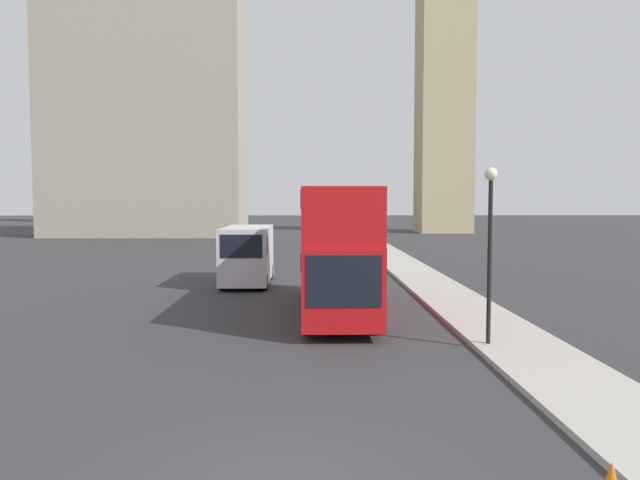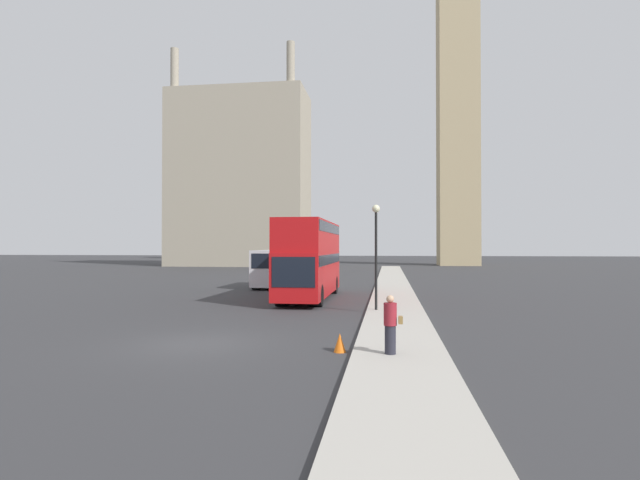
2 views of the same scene
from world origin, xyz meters
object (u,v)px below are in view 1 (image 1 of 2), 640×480
(red_double_decker_bus, at_px, (336,244))
(white_van, at_px, (247,254))
(street_lamp, at_px, (490,226))
(parked_sedan, at_px, (258,244))

(red_double_decker_bus, height_order, white_van, red_double_decker_bus)
(street_lamp, xyz_separation_m, parked_sedan, (-8.87, 30.89, -2.75))
(parked_sedan, bearing_deg, white_van, -87.04)
(red_double_decker_bus, bearing_deg, white_van, 117.56)
(red_double_decker_bus, height_order, street_lamp, street_lamp)
(red_double_decker_bus, relative_size, street_lamp, 2.12)
(white_van, height_order, street_lamp, street_lamp)
(red_double_decker_bus, distance_m, parked_sedan, 25.85)
(red_double_decker_bus, xyz_separation_m, parked_sedan, (-4.88, 25.32, -1.86))
(red_double_decker_bus, relative_size, white_van, 1.80)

